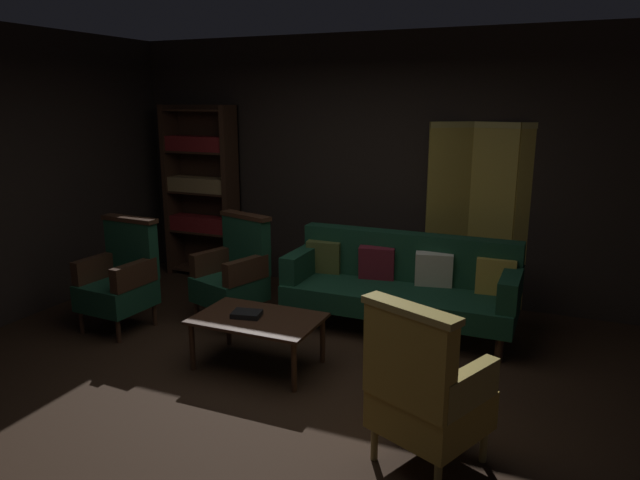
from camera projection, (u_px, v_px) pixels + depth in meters
ground_plane at (279, 383)px, 4.44m from camera, size 10.00×10.00×0.00m
back_wall at (380, 167)px, 6.30m from camera, size 7.20×0.10×2.80m
side_wall_left at (37, 173)px, 5.80m from camera, size 0.10×3.60×2.80m
folding_screen at (491, 214)px, 5.86m from camera, size 1.24×0.47×1.90m
bookshelf at (202, 189)px, 6.98m from camera, size 0.90×0.32×2.05m
velvet_couch at (402, 282)px, 5.42m from camera, size 2.12×0.78×0.88m
coffee_table at (258, 323)px, 4.65m from camera, size 1.00×0.64×0.42m
armchair_gilt_accent at (425, 390)px, 3.34m from camera, size 0.76×0.76×1.04m
armchair_wing_left at (121, 278)px, 5.43m from camera, size 0.62×0.61×1.04m
armchair_wing_right at (234, 272)px, 5.60m from camera, size 0.73×0.72×1.04m
potted_plant at (248, 255)px, 6.30m from camera, size 0.51×0.51×0.80m
book_black_cloth at (247, 314)px, 4.65m from camera, size 0.26×0.21×0.04m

